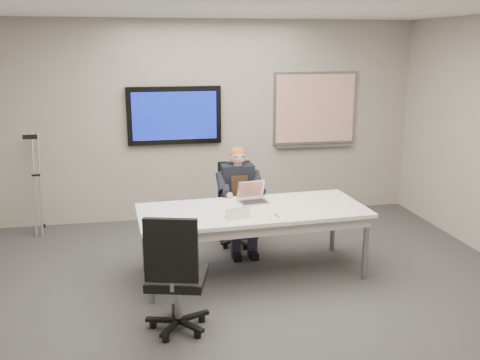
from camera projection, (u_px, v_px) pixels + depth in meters
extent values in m
cube|color=#38383B|center=(257.00, 312.00, 5.06)|extent=(6.00, 6.00, 0.02)
cube|color=white|center=(260.00, 1.00, 4.37)|extent=(6.00, 6.00, 0.02)
cube|color=#9D988E|center=(210.00, 121.00, 7.56)|extent=(6.00, 0.02, 2.80)
cube|color=#9D988E|center=(457.00, 357.00, 1.86)|extent=(6.00, 0.02, 2.80)
cube|color=white|center=(253.00, 211.00, 5.72)|extent=(2.47, 1.13, 0.04)
cube|color=beige|center=(252.00, 218.00, 5.74)|extent=(2.37, 1.02, 0.10)
cylinder|color=gray|center=(151.00, 269.00, 5.15)|extent=(0.06, 0.06, 0.71)
cylinder|color=gray|center=(365.00, 248.00, 5.68)|extent=(0.06, 0.06, 0.71)
cylinder|color=gray|center=(144.00, 239.00, 5.95)|extent=(0.06, 0.06, 0.71)
cylinder|color=gray|center=(333.00, 223.00, 6.48)|extent=(0.06, 0.06, 0.71)
cube|color=black|center=(174.00, 115.00, 7.39)|extent=(1.30, 0.08, 0.80)
cube|color=navy|center=(175.00, 116.00, 7.35)|extent=(1.16, 0.01, 0.66)
cube|color=gray|center=(315.00, 108.00, 7.80)|extent=(1.25, 0.04, 1.05)
cube|color=white|center=(315.00, 108.00, 7.78)|extent=(1.18, 0.01, 0.98)
cube|color=gray|center=(314.00, 146.00, 7.90)|extent=(1.18, 0.05, 0.04)
cylinder|color=gray|center=(237.00, 223.00, 6.71)|extent=(0.06, 0.06, 0.35)
cube|color=black|center=(237.00, 210.00, 6.67)|extent=(0.45, 0.45, 0.07)
cube|color=black|center=(234.00, 181.00, 6.79)|extent=(0.41, 0.05, 0.51)
cylinder|color=gray|center=(178.00, 298.00, 4.69)|extent=(0.06, 0.06, 0.38)
cube|color=black|center=(177.00, 278.00, 4.64)|extent=(0.60, 0.60, 0.07)
cube|color=black|center=(171.00, 251.00, 4.33)|extent=(0.44, 0.17, 0.55)
cube|color=black|center=(238.00, 186.00, 6.56)|extent=(0.39, 0.22, 0.54)
cube|color=#3A2417|center=(239.00, 186.00, 6.44)|extent=(0.20, 0.02, 0.26)
sphere|color=#E19F89|center=(238.00, 156.00, 6.44)|extent=(0.19, 0.19, 0.19)
ellipsoid|color=#985026|center=(238.00, 154.00, 6.45)|extent=(0.20, 0.20, 0.17)
cube|color=#BABABC|center=(253.00, 202.00, 5.92)|extent=(0.35, 0.27, 0.02)
cube|color=black|center=(254.00, 202.00, 5.91)|extent=(0.29, 0.19, 0.00)
cube|color=#BABABC|center=(251.00, 189.00, 6.03)|extent=(0.32, 0.12, 0.21)
cube|color=#AE1712|center=(251.00, 189.00, 6.02)|extent=(0.28, 0.10, 0.17)
cylinder|color=black|center=(277.00, 215.00, 5.48)|extent=(0.02, 0.13, 0.01)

